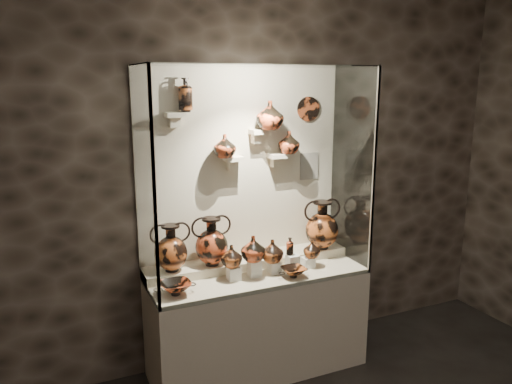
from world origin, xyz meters
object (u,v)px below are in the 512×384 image
(amphora_right, at_px, (322,225))
(jug_b, at_px, (253,249))
(kylix_left, at_px, (175,287))
(amphora_left, at_px, (171,248))
(ovoid_vase_b, at_px, (270,115))
(jug_a, at_px, (231,256))
(jug_e, at_px, (312,249))
(ovoid_vase_c, at_px, (289,142))
(ovoid_vase_a, at_px, (225,146))
(kylix_right, at_px, (293,271))
(lekythos_small, at_px, (290,245))
(lekythos_tall, at_px, (185,93))
(jug_c, at_px, (272,251))
(amphora_mid, at_px, (212,241))

(amphora_right, distance_m, jug_b, 0.74)
(jug_b, distance_m, kylix_left, 0.65)
(amphora_left, relative_size, ovoid_vase_b, 1.60)
(jug_a, bearing_deg, jug_e, -13.17)
(kylix_left, bearing_deg, ovoid_vase_c, 23.44)
(jug_b, bearing_deg, ovoid_vase_a, 100.62)
(kylix_right, bearing_deg, ovoid_vase_a, 139.66)
(kylix_right, bearing_deg, ovoid_vase_b, 98.70)
(amphora_left, relative_size, ovoid_vase_c, 1.99)
(amphora_left, xyz_separation_m, kylix_left, (-0.05, -0.28, -0.19))
(ovoid_vase_b, distance_m, ovoid_vase_c, 0.29)
(amphora_left, bearing_deg, jug_a, -20.11)
(lekythos_small, relative_size, ovoid_vase_c, 0.88)
(kylix_left, relative_size, lekythos_tall, 1.01)
(jug_a, distance_m, lekythos_tall, 1.25)
(amphora_right, relative_size, jug_a, 2.46)
(jug_b, height_order, kylix_right, jug_b)
(jug_c, relative_size, kylix_right, 0.77)
(jug_e, distance_m, kylix_right, 0.28)
(amphora_left, height_order, ovoid_vase_c, ovoid_vase_c)
(lekythos_small, xyz_separation_m, ovoid_vase_b, (-0.08, 0.22, 1.00))
(amphora_mid, xyz_separation_m, kylix_left, (-0.36, -0.27, -0.20))
(kylix_right, bearing_deg, jug_a, 165.62)
(amphora_left, height_order, jug_c, amphora_left)
(amphora_left, distance_m, ovoid_vase_b, 1.26)
(amphora_right, distance_m, kylix_right, 0.59)
(amphora_right, xyz_separation_m, lekythos_tall, (-1.12, 0.11, 1.10))
(lekythos_tall, bearing_deg, jug_e, -19.24)
(jug_a, xyz_separation_m, lekythos_small, (0.49, 0.00, 0.02))
(jug_b, relative_size, lekythos_small, 1.24)
(jug_e, xyz_separation_m, ovoid_vase_c, (-0.08, 0.27, 0.83))
(lekythos_tall, xyz_separation_m, ovoid_vase_c, (0.84, -0.03, -0.40))
(ovoid_vase_b, bearing_deg, ovoid_vase_c, 5.36)
(amphora_right, relative_size, lekythos_small, 2.61)
(amphora_right, height_order, ovoid_vase_a, ovoid_vase_a)
(amphora_left, distance_m, kylix_left, 0.34)
(lekythos_small, height_order, ovoid_vase_a, ovoid_vase_a)
(lekythos_small, distance_m, ovoid_vase_a, 0.93)
(amphora_right, distance_m, lekythos_tall, 1.57)
(jug_b, relative_size, kylix_right, 0.83)
(amphora_left, height_order, ovoid_vase_b, ovoid_vase_b)
(amphora_left, xyz_separation_m, jug_a, (0.41, -0.18, -0.07))
(kylix_right, relative_size, ovoid_vase_a, 1.31)
(amphora_left, height_order, kylix_right, amphora_left)
(amphora_mid, xyz_separation_m, ovoid_vase_c, (0.69, 0.06, 0.72))
(amphora_right, height_order, lekythos_tall, lekythos_tall)
(lekythos_tall, xyz_separation_m, ovoid_vase_a, (0.29, -0.03, -0.40))
(amphora_mid, relative_size, ovoid_vase_b, 1.69)
(jug_e, xyz_separation_m, kylix_right, (-0.23, -0.13, -0.10))
(amphora_right, xyz_separation_m, ovoid_vase_c, (-0.28, 0.08, 0.70))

